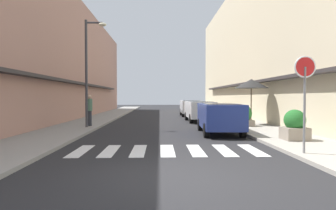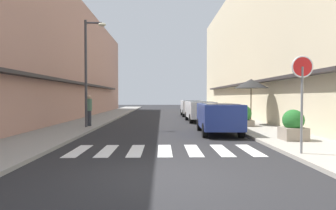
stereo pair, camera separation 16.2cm
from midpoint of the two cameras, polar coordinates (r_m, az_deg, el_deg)
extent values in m
plane|color=#232326|center=(22.45, -0.75, -2.97)|extent=(88.27, 88.27, 0.00)
cube|color=gray|center=(22.98, -13.56, -2.76)|extent=(2.82, 56.17, 0.12)
cube|color=#9E998E|center=(23.05, 12.02, -2.74)|extent=(2.82, 56.17, 0.12)
cube|color=#A87A6B|center=(25.17, -21.94, 8.26)|extent=(5.00, 38.11, 9.52)
cube|color=#332D2D|center=(24.18, -15.78, 3.93)|extent=(0.50, 26.68, 0.16)
cube|color=beige|center=(25.45, 20.32, 10.78)|extent=(5.00, 38.11, 11.78)
cube|color=#332D2D|center=(24.27, 14.18, 3.94)|extent=(0.50, 26.68, 0.16)
cube|color=silver|center=(10.07, -16.80, -8.64)|extent=(0.45, 2.20, 0.01)
cube|color=silver|center=(9.86, -11.41, -8.83)|extent=(0.45, 2.20, 0.01)
cube|color=silver|center=(9.73, -5.83, -8.94)|extent=(0.45, 2.20, 0.01)
cube|color=silver|center=(9.70, -0.16, -8.96)|extent=(0.45, 2.20, 0.01)
cube|color=silver|center=(9.77, 5.49, -8.90)|extent=(0.45, 2.20, 0.01)
cube|color=silver|center=(9.92, 11.01, -8.76)|extent=(0.45, 2.20, 0.01)
cube|color=silver|center=(10.16, 16.31, -8.54)|extent=(0.45, 2.20, 0.01)
cube|color=navy|center=(14.18, 10.22, -2.07)|extent=(1.90, 4.14, 1.13)
cube|color=black|center=(13.97, 10.39, -0.87)|extent=(1.56, 2.34, 0.56)
cylinder|color=black|center=(15.46, 6.49, -3.86)|extent=(0.24, 0.65, 0.64)
cylinder|color=black|center=(15.69, 12.29, -3.80)|extent=(0.24, 0.65, 0.64)
cylinder|color=black|center=(12.79, 7.65, -4.99)|extent=(0.24, 0.65, 0.64)
cylinder|color=black|center=(13.07, 14.61, -4.89)|extent=(0.24, 0.65, 0.64)
cube|color=silver|center=(20.97, 6.49, -0.88)|extent=(1.84, 4.13, 1.13)
cube|color=black|center=(20.75, 6.57, -0.06)|extent=(1.52, 2.32, 0.56)
cylinder|color=black|center=(22.23, 3.92, -2.20)|extent=(0.23, 0.64, 0.64)
cylinder|color=black|center=(22.46, 7.96, -2.17)|extent=(0.23, 0.64, 0.64)
cylinder|color=black|center=(19.55, 4.80, -2.71)|extent=(0.23, 0.64, 0.64)
cylinder|color=black|center=(19.82, 9.37, -2.67)|extent=(0.23, 0.64, 0.64)
cube|color=silver|center=(27.12, 4.74, -0.32)|extent=(1.78, 3.99, 1.13)
cube|color=black|center=(26.92, 4.79, 0.31)|extent=(1.49, 2.24, 0.56)
cylinder|color=black|center=(28.39, 2.89, -1.37)|extent=(0.23, 0.64, 0.64)
cylinder|color=black|center=(28.53, 6.08, -1.37)|extent=(0.23, 0.64, 0.64)
cylinder|color=black|center=(25.78, 3.26, -1.67)|extent=(0.23, 0.64, 0.64)
cylinder|color=black|center=(25.94, 6.76, -1.66)|extent=(0.23, 0.64, 0.64)
cylinder|color=slate|center=(9.39, 25.32, -0.94)|extent=(0.07, 0.07, 2.55)
cylinder|color=red|center=(9.42, 25.41, 6.83)|extent=(0.64, 0.03, 0.64)
torus|color=white|center=(9.42, 25.41, 6.83)|extent=(0.65, 0.05, 0.65)
cylinder|color=#38383D|center=(16.62, -15.62, 5.95)|extent=(0.14, 0.14, 5.89)
cylinder|color=#38383D|center=(16.96, -14.16, 15.44)|extent=(0.90, 0.10, 0.10)
ellipsoid|color=beige|center=(16.84, -12.61, 15.20)|extent=(0.44, 0.28, 0.20)
cylinder|color=#262626|center=(18.30, 16.25, -3.60)|extent=(0.48, 0.48, 0.06)
cylinder|color=#4C3823|center=(18.23, 16.28, 0.19)|extent=(0.06, 0.06, 2.48)
cone|color=black|center=(18.24, 16.31, 4.08)|extent=(2.04, 2.04, 0.55)
cube|color=gray|center=(12.27, 23.79, -5.20)|extent=(0.88, 0.88, 0.48)
sphere|color=#236628|center=(12.22, 23.82, -2.73)|extent=(0.82, 0.82, 0.82)
cube|color=gray|center=(17.23, 14.71, -3.42)|extent=(1.09, 1.09, 0.35)
sphere|color=#2D7533|center=(17.20, 14.72, -1.63)|extent=(1.03, 1.03, 1.03)
cube|color=slate|center=(25.11, 11.53, -1.75)|extent=(0.80, 0.80, 0.43)
sphere|color=#236628|center=(25.09, 11.54, -0.59)|extent=(0.84, 0.84, 0.84)
cylinder|color=#282B33|center=(17.23, -15.04, -2.55)|extent=(0.26, 0.26, 0.87)
cylinder|color=#4C7259|center=(17.19, -15.06, 0.04)|extent=(0.34, 0.34, 0.69)
sphere|color=tan|center=(17.19, -15.07, 1.59)|extent=(0.24, 0.24, 0.24)
camera|label=1|loc=(0.08, -89.77, 0.01)|focal=30.92mm
camera|label=2|loc=(0.08, 90.23, -0.01)|focal=30.92mm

